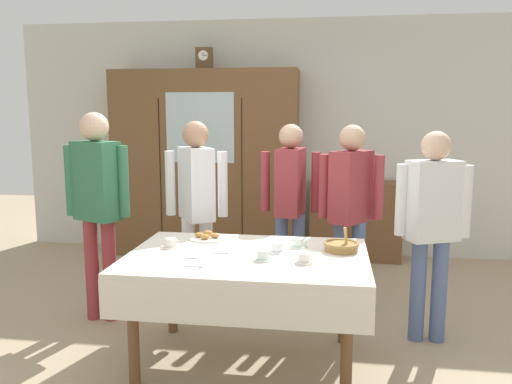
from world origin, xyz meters
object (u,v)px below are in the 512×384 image
object	(u,v)px
person_behind_table_left	(351,201)
tea_cup_back_edge	(304,259)
tea_cup_mid_right	(263,256)
tea_cup_far_right	(171,243)
mantel_clock	(204,59)
tea_cup_near_right	(298,243)
spoon_mid_right	(191,258)
book_stack	(356,176)
person_near_right_end	(290,195)
wall_cabinet	(205,164)
bookshelf_low	(355,221)
person_by_cabinet	(97,196)
person_beside_shelf	(197,198)
tea_cup_mid_left	(277,248)
dining_table	(246,271)
bread_basket	(341,246)
spoon_front_edge	(223,253)
person_behind_table_right	(432,217)

from	to	relation	value
person_behind_table_left	tea_cup_back_edge	bearing A→B (deg)	-105.66
tea_cup_mid_right	tea_cup_far_right	bearing A→B (deg)	162.25
tea_cup_mid_right	mantel_clock	bearing A→B (deg)	110.81
tea_cup_near_right	spoon_mid_right	size ratio (longest dim) A/B	1.09
book_stack	tea_cup_near_right	world-z (taller)	book_stack
tea_cup_far_right	person_near_right_end	world-z (taller)	person_near_right_end
wall_cabinet	bookshelf_low	world-z (taller)	wall_cabinet
mantel_clock	person_by_cabinet	bearing A→B (deg)	-100.90
tea_cup_near_right	tea_cup_far_right	world-z (taller)	same
person_behind_table_left	person_beside_shelf	distance (m)	1.26
bookshelf_low	tea_cup_back_edge	bearing A→B (deg)	-98.97
tea_cup_mid_left	wall_cabinet	bearing A→B (deg)	113.78
tea_cup_near_right	tea_cup_mid_right	distance (m)	0.40
mantel_clock	tea_cup_mid_left	xyz separation A→B (m)	(1.08, -2.47, -1.47)
dining_table	person_beside_shelf	xyz separation A→B (m)	(-0.56, 0.88, 0.32)
book_stack	person_by_cabinet	world-z (taller)	person_by_cabinet
dining_table	bread_basket	size ratio (longest dim) A/B	6.51
tea_cup_near_right	tea_cup_back_edge	size ratio (longest dim) A/B	1.00
tea_cup_mid_left	bread_basket	distance (m)	0.43
person_behind_table_left	spoon_mid_right	bearing A→B (deg)	-132.31
dining_table	bread_basket	world-z (taller)	bread_basket
tea_cup_mid_right	spoon_front_edge	size ratio (longest dim) A/B	1.09
tea_cup_near_right	person_beside_shelf	distance (m)	1.09
tea_cup_back_edge	person_beside_shelf	xyz separation A→B (m)	(-0.94, 0.98, 0.19)
dining_table	person_behind_table_left	bearing A→B (deg)	55.80
wall_cabinet	bookshelf_low	xyz separation A→B (m)	(1.71, 0.05, -0.62)
tea_cup_back_edge	person_near_right_end	xyz separation A→B (m)	(-0.19, 1.36, 0.17)
tea_cup_mid_right	person_beside_shelf	world-z (taller)	person_beside_shelf
spoon_mid_right	person_behind_table_right	bearing A→B (deg)	22.74
wall_cabinet	tea_cup_far_right	xyz separation A→B (m)	(0.35, -2.46, -0.29)
tea_cup_mid_right	wall_cabinet	bearing A→B (deg)	110.92
bookshelf_low	spoon_mid_right	xyz separation A→B (m)	(-1.15, -2.75, 0.31)
dining_table	tea_cup_far_right	xyz separation A→B (m)	(-0.55, 0.13, 0.13)
spoon_mid_right	bookshelf_low	bearing A→B (deg)	67.33
spoon_mid_right	spoon_front_edge	bearing A→B (deg)	38.21
person_by_cabinet	tea_cup_back_edge	bearing A→B (deg)	-22.61
tea_cup_mid_left	person_near_right_end	bearing A→B (deg)	90.23
tea_cup_far_right	tea_cup_back_edge	size ratio (longest dim) A/B	1.00
tea_cup_mid_right	dining_table	bearing A→B (deg)	146.35
tea_cup_back_edge	person_near_right_end	world-z (taller)	person_near_right_end
bookshelf_low	person_near_right_end	distance (m)	1.60
tea_cup_back_edge	person_behind_table_right	size ratio (longest dim) A/B	0.08
mantel_clock	tea_cup_mid_left	distance (m)	3.07
tea_cup_mid_right	spoon_mid_right	world-z (taller)	tea_cup_mid_right
tea_cup_mid_left	person_near_right_end	xyz separation A→B (m)	(-0.00, 1.14, 0.17)
dining_table	person_behind_table_right	bearing A→B (deg)	23.84
person_behind_table_left	person_behind_table_right	bearing A→B (deg)	-39.97
dining_table	book_stack	size ratio (longest dim) A/B	7.28
wall_cabinet	spoon_front_edge	world-z (taller)	wall_cabinet
spoon_mid_right	person_beside_shelf	distance (m)	1.04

